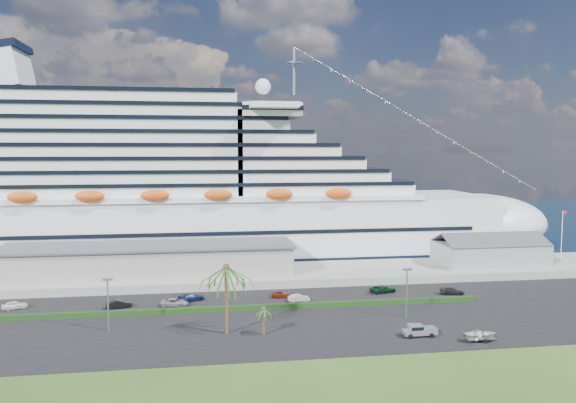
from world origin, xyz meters
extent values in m
plane|color=#2C4E1A|center=(0.00, 0.00, 0.00)|extent=(420.00, 420.00, 0.00)
cube|color=black|center=(0.00, 11.00, 0.06)|extent=(140.00, 38.00, 0.12)
cube|color=gray|center=(0.00, 40.00, 0.90)|extent=(240.00, 20.00, 1.80)
cube|color=black|center=(0.00, 130.00, 0.01)|extent=(420.00, 160.00, 0.02)
cube|color=silver|center=(-20.00, 64.00, 8.00)|extent=(160.00, 30.00, 16.00)
ellipsoid|color=silver|center=(60.00, 64.00, 8.00)|extent=(40.00, 30.00, 16.00)
cube|color=black|center=(-20.00, 64.00, 1.20)|extent=(164.00, 30.60, 2.40)
cube|color=silver|center=(-32.00, 64.00, 29.60)|extent=(128.00, 26.00, 24.80)
cube|color=silver|center=(2.80, 64.00, 37.40)|extent=(14.00, 38.00, 3.20)
cube|color=silver|center=(-60.00, 64.00, 47.00)|extent=(11.58, 14.00, 11.58)
cylinder|color=gray|center=(10.00, 64.00, 48.00)|extent=(0.70, 0.70, 12.00)
ellipsoid|color=#CD4C13|center=(-24.00, 48.20, 17.80)|extent=(90.00, 2.40, 2.60)
ellipsoid|color=#CD4C13|center=(-24.00, 79.80, 17.80)|extent=(90.00, 2.40, 2.60)
cube|color=black|center=(-20.00, 64.00, 8.80)|extent=(144.00, 30.40, 0.90)
cube|color=gray|center=(-25.00, 40.00, 4.80)|extent=(60.00, 14.00, 6.00)
cube|color=#4C4C54|center=(-25.00, 40.00, 7.90)|extent=(61.00, 15.00, 0.40)
cube|color=gray|center=(52.00, 40.00, 4.20)|extent=(24.00, 12.00, 4.80)
cube|color=#4C4C54|center=(52.00, 37.00, 7.80)|extent=(24.00, 6.31, 2.74)
cube|color=#4C4C54|center=(52.00, 43.00, 7.80)|extent=(24.00, 6.31, 2.74)
cylinder|color=silver|center=(70.00, 40.00, 7.80)|extent=(0.16, 0.16, 12.00)
cube|color=red|center=(70.50, 40.00, 13.40)|extent=(1.00, 0.04, 0.70)
cube|color=black|center=(-8.00, 16.00, 0.57)|extent=(88.00, 1.10, 0.90)
cylinder|color=gray|center=(-28.00, 8.00, 4.12)|extent=(0.24, 0.24, 8.00)
cube|color=gray|center=(-28.00, 8.00, 8.22)|extent=(1.60, 0.35, 0.35)
cylinder|color=gray|center=(20.00, 8.00, 4.12)|extent=(0.24, 0.24, 8.00)
cube|color=gray|center=(20.00, 8.00, 8.22)|extent=(1.60, 0.35, 0.35)
cylinder|color=#47301E|center=(-10.00, 4.00, 5.25)|extent=(0.54, 0.54, 10.50)
sphere|color=#47301E|center=(-10.00, 4.00, 10.50)|extent=(0.98, 0.98, 0.98)
cylinder|color=#47301E|center=(-4.50, 2.50, 2.10)|extent=(0.35, 0.35, 4.20)
sphere|color=#47301E|center=(-4.50, 2.50, 4.20)|extent=(0.73, 0.73, 0.73)
imported|color=white|center=(-46.35, 22.86, 0.84)|extent=(4.53, 3.24, 1.43)
imported|color=black|center=(-28.36, 20.77, 0.85)|extent=(4.66, 2.68, 1.45)
imported|color=#9C9EA4|center=(-18.63, 20.58, 0.79)|extent=(5.04, 2.71, 1.34)
imported|color=#16204D|center=(-15.78, 23.63, 0.84)|extent=(5.33, 3.79, 1.43)
imported|color=maroon|center=(0.98, 23.51, 0.77)|extent=(3.97, 1.93, 1.31)
imported|color=silver|center=(3.87, 20.26, 0.78)|extent=(4.12, 1.70, 1.33)
imported|color=black|center=(21.28, 24.21, 0.84)|extent=(5.67, 3.77, 1.45)
imported|color=black|center=(34.01, 20.86, 0.78)|extent=(4.88, 2.87, 1.33)
cylinder|color=black|center=(16.74, -2.46, 0.49)|extent=(0.75, 0.27, 0.75)
cylinder|color=black|center=(16.74, -0.68, 0.49)|extent=(0.75, 0.27, 0.75)
cylinder|color=black|center=(20.02, -2.46, 0.49)|extent=(0.75, 0.27, 0.75)
cylinder|color=black|center=(20.02, -0.68, 0.49)|extent=(0.75, 0.27, 0.75)
cube|color=#9FA0A5|center=(18.52, -1.57, 0.82)|extent=(5.06, 1.90, 0.66)
cube|color=#9FA0A5|center=(19.88, -1.57, 1.20)|extent=(2.26, 1.84, 0.51)
cube|color=#9FA0A5|center=(17.86, -1.57, 1.48)|extent=(2.07, 1.79, 0.89)
cube|color=black|center=(17.86, -1.57, 1.57)|extent=(1.88, 1.83, 0.51)
cube|color=#9FA0A5|center=(16.37, -1.57, 1.01)|extent=(0.85, 1.78, 0.33)
cube|color=gray|center=(26.47, -4.97, 0.64)|extent=(4.41, 1.73, 0.11)
cylinder|color=gray|center=(24.48, -4.97, 0.64)|extent=(2.09, 0.13, 0.08)
cylinder|color=black|center=(26.85, -5.83, 0.42)|extent=(0.61, 0.22, 0.61)
cylinder|color=black|center=(26.85, -4.12, 0.42)|extent=(0.61, 0.22, 0.61)
imported|color=silver|center=(26.47, -4.97, 1.20)|extent=(4.90, 3.56, 1.00)
camera|label=1|loc=(-13.16, -79.52, 28.03)|focal=35.00mm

